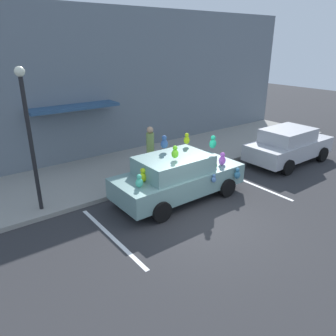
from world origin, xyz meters
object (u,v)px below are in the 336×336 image
(teddy_bear_on_sidewalk, at_px, (152,168))
(pedestrian_near_shopfront, at_px, (150,150))
(street_lamp_post, at_px, (29,128))
(plush_covered_car, at_px, (178,176))
(parked_sedan_behind, at_px, (289,145))

(teddy_bear_on_sidewalk, height_order, pedestrian_near_shopfront, pedestrian_near_shopfront)
(teddy_bear_on_sidewalk, relative_size, street_lamp_post, 0.14)
(teddy_bear_on_sidewalk, distance_m, street_lamp_post, 4.89)
(teddy_bear_on_sidewalk, distance_m, pedestrian_near_shopfront, 0.70)
(street_lamp_post, bearing_deg, plush_covered_car, -23.75)
(teddy_bear_on_sidewalk, bearing_deg, street_lamp_post, -177.13)
(plush_covered_car, height_order, teddy_bear_on_sidewalk, plush_covered_car)
(plush_covered_car, distance_m, pedestrian_near_shopfront, 2.37)
(parked_sedan_behind, height_order, teddy_bear_on_sidewalk, parked_sedan_behind)
(pedestrian_near_shopfront, bearing_deg, teddy_bear_on_sidewalk, -118.48)
(plush_covered_car, distance_m, parked_sedan_behind, 6.05)
(plush_covered_car, bearing_deg, street_lamp_post, 156.25)
(parked_sedan_behind, bearing_deg, plush_covered_car, 178.35)
(plush_covered_car, height_order, street_lamp_post, street_lamp_post)
(teddy_bear_on_sidewalk, xyz_separation_m, street_lamp_post, (-4.32, -0.22, 2.30))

